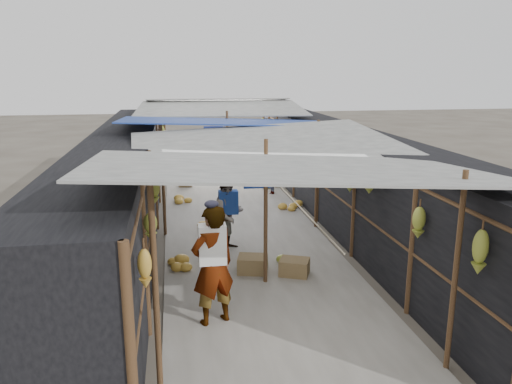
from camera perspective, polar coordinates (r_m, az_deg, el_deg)
ground at (r=6.58m, az=6.21°, el=-20.83°), size 80.00×80.00×0.00m
aisle_slab at (r=12.37m, az=-1.91°, el=-3.72°), size 3.60×16.00×0.02m
stall_left at (r=12.03m, az=-14.81°, el=0.95°), size 1.40×15.00×2.30m
stall_right at (r=12.71m, az=10.21°, el=1.86°), size 1.40×15.00×2.30m
crate_near at (r=9.48m, az=-0.39°, el=-8.31°), size 0.64×0.56×0.33m
crate_mid at (r=9.39m, az=4.41°, el=-8.60°), size 0.65×0.60×0.32m
crate_back at (r=16.47m, az=-8.03°, el=1.05°), size 0.47×0.41×0.27m
black_basin at (r=17.17m, az=1.59°, el=1.56°), size 0.62×0.62×0.18m
vendor_elderly at (r=7.44m, az=-4.95°, el=-8.38°), size 0.79×0.67×1.85m
shopper_blue at (r=10.49m, az=-3.16°, el=-2.62°), size 0.94×0.89×1.54m
vendor_seated at (r=15.26m, az=1.78°, el=1.26°), size 0.50×0.62×0.84m
market_canopy at (r=12.22m, az=-2.08°, el=7.59°), size 5.62×15.20×2.77m
hanging_bananas at (r=11.80m, az=-1.73°, el=3.65°), size 3.95×14.13×0.87m
floor_bananas at (r=12.50m, az=-0.92°, el=-2.80°), size 3.91×7.05×0.36m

